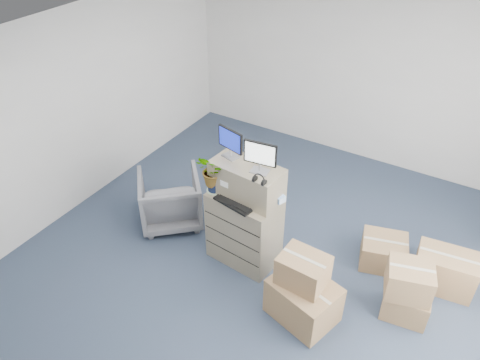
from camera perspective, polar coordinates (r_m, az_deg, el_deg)
name	(u,v)px	position (r m, az deg, el deg)	size (l,w,h in m)	color
ground	(251,282)	(5.92, 1.41, -12.30)	(7.00, 7.00, 0.00)	#29334A
wall_back	(364,78)	(7.84, 14.83, 11.96)	(6.00, 0.02, 2.80)	beige
filing_cabinet_lower	(244,228)	(5.88, 0.51, -5.91)	(0.85, 0.52, 0.99)	gray
filing_cabinet_upper	(247,181)	(5.47, 0.84, -0.08)	(0.85, 0.42, 0.42)	gray
monitor_left	(230,142)	(5.40, -1.18, 4.69)	(0.37, 0.19, 0.37)	#99999E
monitor_right	(260,156)	(5.13, 2.48, 2.98)	(0.38, 0.17, 0.38)	#99999E
headphones	(259,179)	(5.06, 2.38, 0.08)	(0.15, 0.15, 0.02)	black
keyboard	(235,203)	(5.46, -0.65, -2.80)	(0.50, 0.21, 0.03)	black
mouse	(263,211)	(5.33, 2.76, -3.84)	(0.10, 0.06, 0.03)	silver
water_bottle	(254,189)	(5.51, 1.68, -1.10)	(0.06, 0.06, 0.23)	#93959B
phone_dock	(240,191)	(5.59, -0.01, -1.30)	(0.07, 0.06, 0.14)	silver
external_drive	(272,199)	(5.50, 3.90, -2.38)	(0.18, 0.14, 0.06)	black
tissue_box	(277,196)	(5.44, 4.50, -2.00)	(0.21, 0.10, 0.08)	#4386E5
potted_plant	(214,174)	(5.54, -3.16, 0.68)	(0.49, 0.52, 0.42)	#A1BD98
office_chair	(170,197)	(6.58, -8.54, -2.05)	(0.82, 0.76, 0.84)	slate
cardboard_boxes	(372,280)	(5.73, 15.78, -11.68)	(2.05, 1.98, 0.85)	#956F48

